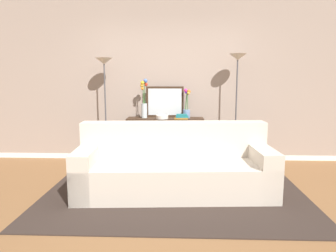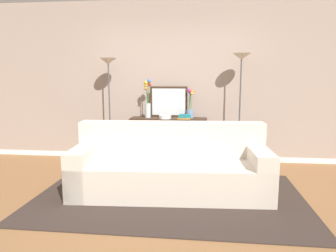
# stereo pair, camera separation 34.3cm
# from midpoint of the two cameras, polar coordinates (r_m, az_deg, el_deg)

# --- Properties ---
(ground_plane) EXTENTS (16.00, 16.00, 0.02)m
(ground_plane) POSITION_cam_midpoint_polar(r_m,az_deg,el_deg) (3.77, 0.50, -14.15)
(ground_plane) COLOR brown
(back_wall) EXTENTS (12.00, 0.15, 2.76)m
(back_wall) POSITION_cam_midpoint_polar(r_m,az_deg,el_deg) (5.56, 2.85, 8.00)
(back_wall) COLOR white
(back_wall) RESTS_ON ground
(area_rug) EXTENTS (3.26, 2.01, 0.01)m
(area_rug) POSITION_cam_midpoint_polar(r_m,az_deg,el_deg) (3.96, 2.78, -12.72)
(area_rug) COLOR #332823
(area_rug) RESTS_ON ground
(couch) EXTENTS (2.47, 1.02, 0.88)m
(couch) POSITION_cam_midpoint_polar(r_m,az_deg,el_deg) (4.01, 2.92, -7.77)
(couch) COLOR beige
(couch) RESTS_ON ground
(console_table) EXTENTS (1.29, 0.34, 0.78)m
(console_table) POSITION_cam_midpoint_polar(r_m,az_deg,el_deg) (5.31, 1.95, -1.15)
(console_table) COLOR #382619
(console_table) RESTS_ON ground
(floor_lamp_left) EXTENTS (0.28, 0.28, 1.77)m
(floor_lamp_left) POSITION_cam_midpoint_polar(r_m,az_deg,el_deg) (5.31, -8.89, 8.02)
(floor_lamp_left) COLOR #4C4C51
(floor_lamp_left) RESTS_ON ground
(floor_lamp_right) EXTENTS (0.28, 0.28, 1.83)m
(floor_lamp_right) POSITION_cam_midpoint_polar(r_m,az_deg,el_deg) (5.17, 14.98, 8.32)
(floor_lamp_right) COLOR #4C4C51
(floor_lamp_right) RESTS_ON ground
(wall_mirror) EXTENTS (0.64, 0.02, 0.52)m
(wall_mirror) POSITION_cam_midpoint_polar(r_m,az_deg,el_deg) (5.39, 1.95, 4.41)
(wall_mirror) COLOR #382619
(wall_mirror) RESTS_ON console_table
(vase_tall_flowers) EXTENTS (0.13, 0.11, 0.65)m
(vase_tall_flowers) POSITION_cam_midpoint_polar(r_m,az_deg,el_deg) (5.30, -1.87, 4.45)
(vase_tall_flowers) COLOR silver
(vase_tall_flowers) RESTS_ON console_table
(vase_short_flowers) EXTENTS (0.13, 0.13, 0.49)m
(vase_short_flowers) POSITION_cam_midpoint_polar(r_m,az_deg,el_deg) (5.28, 5.90, 3.30)
(vase_short_flowers) COLOR #6B84AD
(vase_short_flowers) RESTS_ON console_table
(fruit_bowl) EXTENTS (0.20, 0.20, 0.07)m
(fruit_bowl) POSITION_cam_midpoint_polar(r_m,az_deg,el_deg) (5.18, 1.35, 1.68)
(fruit_bowl) COLOR silver
(fruit_bowl) RESTS_ON console_table
(book_stack) EXTENTS (0.23, 0.17, 0.08)m
(book_stack) POSITION_cam_midpoint_polar(r_m,az_deg,el_deg) (5.15, 4.92, 1.63)
(book_stack) COLOR #B77F33
(book_stack) RESTS_ON console_table
(book_row_under_console) EXTENTS (0.28, 0.18, 0.13)m
(book_row_under_console) POSITION_cam_midpoint_polar(r_m,az_deg,el_deg) (5.46, -2.17, -6.04)
(book_row_under_console) COLOR gold
(book_row_under_console) RESTS_ON ground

